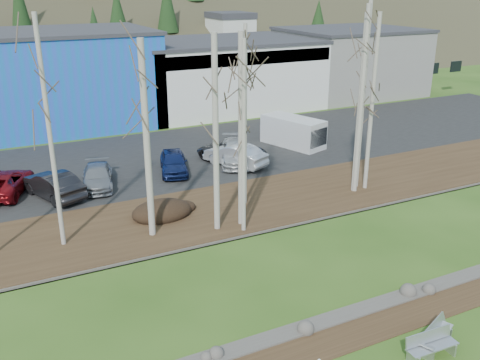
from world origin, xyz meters
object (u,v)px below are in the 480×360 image
bench_damaged (435,336)px  car_2 (5,183)px  car_1 (53,185)px  van_white (295,132)px  car_6 (230,151)px  car_7 (236,152)px  car_5 (235,155)px  car_4 (174,162)px  car_3 (97,177)px  bench_intact (431,346)px

bench_damaged → car_2: bearing=96.7°
car_1 → van_white: size_ratio=0.88×
car_6 → car_7: size_ratio=0.98×
bench_damaged → car_5: size_ratio=0.42×
car_7 → van_white: bearing=38.5°
car_4 → van_white: 10.74m
car_3 → car_4: 5.17m
car_3 → car_7: bearing=15.7°
car_1 → car_7: size_ratio=0.91×
car_7 → bench_intact: bearing=-74.7°
bench_damaged → car_1: (-10.00, 20.32, 0.51)m
bench_damaged → van_white: van_white is taller
car_1 → van_white: van_white is taller
bench_intact → car_2: (-11.92, 22.58, 0.36)m
bench_damaged → van_white: (8.51, 22.96, 0.81)m
bench_intact → car_5: 21.27m
car_3 → van_white: size_ratio=0.82×
car_2 → car_1: bearing=165.5°
bench_intact → car_2: size_ratio=0.39×
bench_intact → car_2: bearing=119.9°
car_2 → van_white: bearing=-155.3°
bench_damaged → van_white: 24.50m
bench_damaged → car_1: bearing=93.5°
bench_damaged → van_white: size_ratio=0.36×
bench_damaged → car_6: size_ratio=0.39×
car_4 → car_1: bearing=-156.8°
bench_damaged → car_6: bearing=61.1°
bench_intact → car_7: size_ratio=0.37×
car_1 → car_4: size_ratio=1.12×
car_3 → van_white: van_white is taller
car_5 → van_white: 6.68m
car_2 → car_6: 14.89m
car_1 → car_4: (7.91, 0.97, -0.06)m
bench_damaged → car_7: (2.61, 21.39, 0.48)m
car_5 → car_7: size_ratio=0.90×
bench_damaged → car_5: (2.22, 20.71, 0.49)m
car_4 → car_6: (4.48, 0.61, -0.02)m
bench_damaged → van_white: bearing=47.0°
car_7 → car_3: bearing=-153.8°
car_6 → car_7: (0.21, -0.51, 0.05)m
car_3 → car_2: bearing=179.6°
bench_intact → bench_damaged: bearing=34.9°
bench_intact → bench_damaged: size_ratio=0.99×
bench_intact → car_5: size_ratio=0.42×
bench_intact → car_5: (2.79, 21.08, 0.43)m
car_4 → car_6: size_ratio=0.84×
car_3 → car_6: car_6 is taller
bench_damaged → car_3: (-7.25, 20.95, 0.36)m
car_2 → car_3: (5.25, -1.26, -0.05)m
bench_intact → car_4: 21.71m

